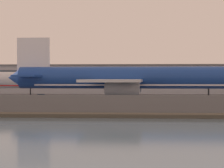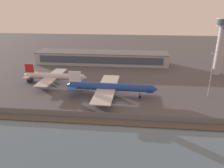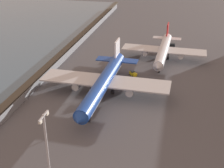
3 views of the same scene
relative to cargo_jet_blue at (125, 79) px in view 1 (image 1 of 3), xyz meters
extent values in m
plane|color=#4C4C51|center=(5.96, -7.90, -5.15)|extent=(500.00, 500.00, 0.00)
cube|color=#474238|center=(5.96, -28.40, -4.90)|extent=(320.00, 3.00, 0.50)
cube|color=slate|center=(5.96, -23.90, -3.75)|extent=(280.00, 0.08, 2.79)
cylinder|color=slate|center=(5.96, -23.90, -3.75)|extent=(0.10, 0.10, 2.79)
cylinder|color=#193D93|center=(0.79, -0.02, 0.19)|extent=(44.28, 5.30, 4.36)
cone|color=#193D93|center=(-22.50, 0.48, 0.19)|extent=(2.92, 3.98, 3.92)
cube|color=silver|center=(0.79, -0.02, -1.01)|extent=(37.63, 4.29, 0.78)
cube|color=#B7BABF|center=(-1.19, 10.63, -0.35)|extent=(10.18, 21.42, 0.44)
cube|color=#B7BABF|center=(-1.64, -10.57, -0.35)|extent=(10.18, 21.42, 0.44)
cylinder|color=#B7BABF|center=(0.10, 8.91, -1.77)|extent=(6.24, 2.53, 2.40)
cylinder|color=#B7BABF|center=(-0.28, -8.91, -1.77)|extent=(6.24, 2.53, 2.40)
cube|color=silver|center=(-18.65, 0.40, 4.55)|extent=(6.64, 0.67, 7.41)
cube|color=#193D93|center=(-18.56, 4.29, 0.52)|extent=(4.59, 7.87, 0.35)
cube|color=#193D93|center=(-18.73, -3.49, 0.52)|extent=(4.59, 7.87, 0.35)
cylinder|color=black|center=(16.26, -0.35, -3.26)|extent=(0.31, 0.31, 2.55)
cylinder|color=black|center=(16.26, -0.35, -4.54)|extent=(1.23, 0.51, 1.22)
cylinder|color=black|center=(-2.25, 2.34, -3.26)|extent=(0.35, 0.35, 2.55)
cylinder|color=black|center=(-2.25, 2.34, -4.54)|extent=(1.42, 1.01, 1.40)
cylinder|color=black|center=(-2.35, -2.24, -3.26)|extent=(0.35, 0.35, 2.55)
cylinder|color=black|center=(-2.35, -2.24, -4.54)|extent=(1.42, 1.01, 1.40)
cone|color=silver|center=(-16.74, 15.84, -0.38)|extent=(2.63, 3.77, 3.70)
cube|color=#232D3D|center=(-19.26, 15.91, 0.11)|extent=(2.23, 3.37, 1.17)
cylinder|color=black|center=(-23.27, 16.03, -3.46)|extent=(0.27, 0.27, 2.28)
cylinder|color=black|center=(-23.27, 16.03, -4.60)|extent=(1.10, 0.46, 1.09)
cube|color=yellow|center=(-18.20, 6.72, -4.40)|extent=(3.47, 3.29, 1.11)
cube|color=#283847|center=(-18.50, 6.46, -3.60)|extent=(1.68, 1.70, 0.50)
cylinder|color=black|center=(-18.52, 5.56, -4.80)|extent=(0.68, 0.62, 0.70)
cylinder|color=black|center=(-19.40, 6.60, -4.80)|extent=(0.68, 0.62, 0.70)
cylinder|color=black|center=(-17.00, 6.85, -4.80)|extent=(0.68, 0.62, 0.70)
cylinder|color=black|center=(-17.88, 7.88, -4.80)|extent=(0.68, 0.62, 0.70)
cube|color=#9EA3AD|center=(-13.99, 66.62, -0.46)|extent=(106.59, 18.43, 9.38)
cube|color=#3D4C5B|center=(-13.99, 57.32, 0.01)|extent=(98.06, 0.16, 5.63)
cube|color=#5B5E63|center=(-13.99, 66.62, 4.49)|extent=(107.19, 19.03, 0.50)
camera|label=1|loc=(2.94, -86.56, 0.05)|focal=70.00mm
camera|label=2|loc=(12.58, -107.49, 42.44)|focal=35.00mm
camera|label=3|loc=(88.28, 22.59, 43.02)|focal=50.00mm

